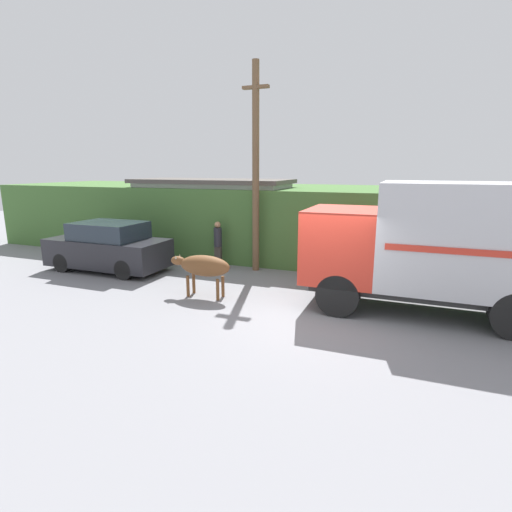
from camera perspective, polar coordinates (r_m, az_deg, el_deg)
name	(u,v)px	position (r m, az deg, el deg)	size (l,w,h in m)	color
ground_plane	(317,317)	(9.96, 8.75, -8.66)	(60.00, 60.00, 0.00)	gray
hillside_embankment	(358,224)	(16.39, 14.42, 4.50)	(32.00, 5.97, 2.78)	#426B33
building_backdrop	(212,217)	(16.61, -6.27, 5.55)	(6.42, 2.70, 3.11)	#B2BCAD
cargo_truck	(439,244)	(10.51, 24.63, 1.55)	(6.06, 2.29, 3.24)	#2D2D2D
brown_cow	(203,266)	(11.23, -7.52, -1.46)	(1.84, 0.59, 1.19)	brown
parked_suv	(108,247)	(14.94, -20.38, 1.15)	(4.27, 1.83, 1.72)	#232328
pedestrian_on_hill	(218,242)	(14.46, -5.46, 2.02)	(0.32, 0.32, 1.68)	#38332D
utility_pole	(256,167)	(13.77, -0.04, 12.59)	(0.90, 0.24, 6.94)	brown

